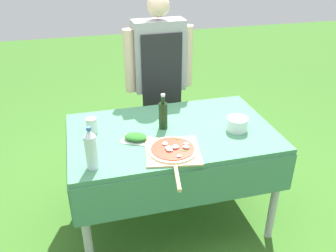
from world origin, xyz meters
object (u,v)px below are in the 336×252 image
prep_table (172,143)px  herb_container (136,138)px  water_bottle (91,149)px  oil_bottle (163,115)px  mixing_tub (237,124)px  sauce_jar (92,127)px  pizza_on_peel (173,151)px  person_cook (159,73)px

prep_table → herb_container: bearing=-165.6°
water_bottle → herb_container: size_ratio=1.25×
water_bottle → herb_container: (0.30, 0.25, -0.11)m
water_bottle → oil_bottle: bearing=35.5°
mixing_tub → prep_table: bearing=167.1°
mixing_tub → sauce_jar: (-0.98, 0.21, 0.00)m
prep_table → sauce_jar: bearing=169.0°
mixing_tub → pizza_on_peel: bearing=-160.9°
prep_table → oil_bottle: size_ratio=5.56×
prep_table → person_cook: (0.09, 0.76, 0.25)m
person_cook → herb_container: (-0.36, -0.83, -0.13)m
water_bottle → herb_container: water_bottle is taller
water_bottle → sauce_jar: (0.03, 0.42, -0.08)m
pizza_on_peel → sauce_jar: 0.61m
water_bottle → pizza_on_peel: bearing=3.9°
sauce_jar → mixing_tub: bearing=-11.9°
pizza_on_peel → sauce_jar: (-0.47, 0.38, 0.04)m
pizza_on_peel → water_bottle: 0.51m
mixing_tub → water_bottle: bearing=-168.2°
person_cook → herb_container: person_cook is taller
oil_bottle → sauce_jar: 0.50m
herb_container → mixing_tub: (0.71, -0.03, 0.02)m
person_cook → sauce_jar: bearing=45.1°
prep_table → pizza_on_peel: pizza_on_peel is taller
water_bottle → person_cook: bearing=58.5°
sauce_jar → herb_container: bearing=-32.5°
pizza_on_peel → herb_container: pizza_on_peel is taller
sauce_jar → pizza_on_peel: bearing=-39.2°
prep_table → mixing_tub: mixing_tub is taller
person_cook → oil_bottle: 0.72m
prep_table → mixing_tub: size_ratio=9.71×
herb_container → mixing_tub: mixing_tub is taller
oil_bottle → prep_table: bearing=-48.6°
herb_container → prep_table: bearing=14.4°
prep_table → pizza_on_peel: 0.31m
pizza_on_peel → herb_container: 0.29m
pizza_on_peel → oil_bottle: bearing=96.5°
herb_container → sauce_jar: bearing=147.5°
pizza_on_peel → herb_container: (-0.20, 0.21, 0.01)m
water_bottle → mixing_tub: size_ratio=1.83×
prep_table → water_bottle: bearing=-150.9°
herb_container → oil_bottle: bearing=29.2°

